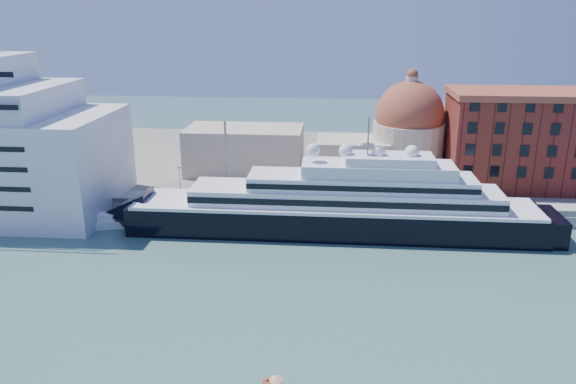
{
  "coord_description": "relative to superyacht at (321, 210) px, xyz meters",
  "views": [
    {
      "loc": [
        3.61,
        -83.58,
        43.55
      ],
      "look_at": [
        -5.17,
        18.0,
        9.99
      ],
      "focal_mm": 35.0,
      "sensor_mm": 36.0,
      "label": 1
    }
  ],
  "objects": [
    {
      "name": "quay_fence",
      "position": [
        -1.03,
        6.5,
        -1.69
      ],
      "size": [
        180.0,
        0.1,
        1.2
      ],
      "primitive_type": "cube",
      "color": "slate",
      "rests_on": "quay"
    },
    {
      "name": "church",
      "position": [
        5.36,
        34.72,
        6.12
      ],
      "size": [
        66.0,
        18.0,
        25.5
      ],
      "color": "beige",
      "rests_on": "land"
    },
    {
      "name": "quay",
      "position": [
        -1.03,
        11.0,
        -3.54
      ],
      "size": [
        180.0,
        10.0,
        2.5
      ],
      "primitive_type": "cube",
      "color": "gray",
      "rests_on": "ground"
    },
    {
      "name": "land",
      "position": [
        -1.03,
        52.0,
        -3.79
      ],
      "size": [
        260.0,
        72.0,
        2.0
      ],
      "primitive_type": "cube",
      "color": "slate",
      "rests_on": "ground"
    },
    {
      "name": "service_barge",
      "position": [
        -45.97,
        -1.2,
        -3.91
      ],
      "size": [
        14.31,
        7.99,
        3.06
      ],
      "rotation": [
        0.0,
        0.0,
        0.27
      ],
      "color": "white",
      "rests_on": "ground"
    },
    {
      "name": "superyacht",
      "position": [
        0.0,
        0.0,
        0.0
      ],
      "size": [
        92.85,
        12.87,
        27.75
      ],
      "color": "black",
      "rests_on": "ground"
    },
    {
      "name": "warehouse",
      "position": [
        50.97,
        29.0,
        9.0
      ],
      "size": [
        43.0,
        19.0,
        23.25
      ],
      "color": "maroon",
      "rests_on": "land"
    },
    {
      "name": "ground",
      "position": [
        -1.03,
        -23.0,
        -4.79
      ],
      "size": [
        400.0,
        400.0,
        0.0
      ],
      "primitive_type": "plane",
      "color": "#345953",
      "rests_on": "ground"
    },
    {
      "name": "lamp_posts",
      "position": [
        -13.7,
        9.27,
        5.05
      ],
      "size": [
        120.8,
        2.4,
        18.0
      ],
      "color": "slate",
      "rests_on": "quay"
    }
  ]
}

